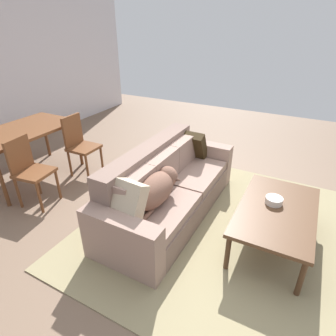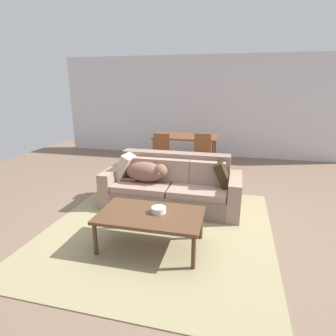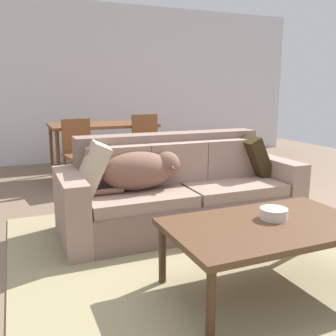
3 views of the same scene
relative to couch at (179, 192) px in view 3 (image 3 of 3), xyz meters
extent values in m
plane|color=#785F4B|center=(0.02, -0.33, -0.33)|extent=(10.00, 10.00, 0.00)
cube|color=silver|center=(0.02, 3.67, 1.02)|extent=(8.00, 0.12, 2.70)
cube|color=#968962|center=(0.00, -0.85, -0.32)|extent=(3.08, 3.23, 0.01)
cube|color=#7B6256|center=(0.00, -0.06, -0.17)|extent=(1.83, 0.87, 0.31)
cube|color=gray|center=(-0.45, -0.06, 0.03)|extent=(0.89, 0.82, 0.11)
cube|color=gray|center=(0.45, -0.07, 0.03)|extent=(0.89, 0.82, 0.11)
cube|color=#7B6256|center=(0.00, 0.24, 0.30)|extent=(1.82, 0.26, 0.44)
cube|color=gray|center=(-0.56, 0.06, 0.27)|extent=(0.56, 0.17, 0.37)
cube|color=gray|center=(0.00, 0.05, 0.27)|extent=(0.56, 0.17, 0.37)
cube|color=gray|center=(0.56, 0.05, 0.27)|extent=(0.56, 0.17, 0.37)
cube|color=gray|center=(-1.00, -0.05, -0.03)|extent=(0.20, 0.85, 0.59)
cube|color=gray|center=(1.00, -0.07, -0.03)|extent=(0.20, 0.85, 0.59)
ellipsoid|color=brown|center=(-0.44, -0.08, 0.25)|extent=(0.64, 0.33, 0.33)
sphere|color=brown|center=(-0.17, -0.10, 0.29)|extent=(0.23, 0.23, 0.23)
cone|color=brown|center=(-0.17, -0.20, 0.28)|extent=(0.10, 0.13, 0.10)
cylinder|color=brown|center=(-0.72, -0.14, 0.12)|extent=(0.29, 0.05, 0.05)
cube|color=tan|center=(-0.81, 0.05, 0.29)|extent=(0.37, 0.48, 0.47)
cube|color=#302411|center=(0.81, 0.03, 0.27)|extent=(0.31, 0.42, 0.43)
cube|color=#543621|center=(0.02, -1.28, 0.10)|extent=(1.25, 0.75, 0.04)
cylinder|color=#472E1C|center=(-0.56, -1.60, -0.12)|extent=(0.05, 0.05, 0.41)
cylinder|color=#472E1C|center=(-0.56, -0.95, -0.12)|extent=(0.05, 0.05, 0.41)
cylinder|color=#472E1C|center=(0.59, -0.95, -0.12)|extent=(0.05, 0.05, 0.41)
cylinder|color=silver|center=(0.11, -1.22, 0.16)|extent=(0.18, 0.18, 0.07)
cube|color=brown|center=(-0.18, 2.28, 0.43)|extent=(1.46, 0.87, 0.04)
cylinder|color=brown|center=(-0.86, 1.89, 0.04)|extent=(0.05, 0.05, 0.74)
cylinder|color=brown|center=(0.50, 1.89, 0.04)|extent=(0.05, 0.05, 0.74)
cylinder|color=brown|center=(-0.86, 2.66, 0.04)|extent=(0.05, 0.05, 0.74)
cylinder|color=brown|center=(0.50, 2.66, 0.04)|extent=(0.05, 0.05, 0.74)
cube|color=brown|center=(-0.61, 1.57, 0.12)|extent=(0.45, 0.45, 0.04)
cube|color=brown|center=(-0.64, 1.75, 0.36)|extent=(0.36, 0.09, 0.42)
cylinder|color=brown|center=(-0.76, 1.38, -0.11)|extent=(0.04, 0.04, 0.43)
cylinder|color=brown|center=(-0.42, 1.42, -0.11)|extent=(0.04, 0.04, 0.43)
cylinder|color=brown|center=(-0.80, 1.71, -0.11)|extent=(0.04, 0.04, 0.43)
cylinder|color=brown|center=(-0.47, 1.76, -0.11)|extent=(0.04, 0.04, 0.43)
cube|color=brown|center=(0.29, 1.57, 0.12)|extent=(0.41, 0.41, 0.04)
cube|color=brown|center=(0.28, 1.75, 0.37)|extent=(0.36, 0.04, 0.46)
cylinder|color=brown|center=(0.12, 1.40, -0.11)|extent=(0.04, 0.04, 0.43)
cylinder|color=brown|center=(0.46, 1.40, -0.11)|extent=(0.04, 0.04, 0.43)
cylinder|color=brown|center=(0.11, 1.74, -0.11)|extent=(0.04, 0.04, 0.43)
cylinder|color=brown|center=(0.45, 1.74, -0.11)|extent=(0.04, 0.04, 0.43)
camera|label=1|loc=(-2.56, -1.36, 1.82)|focal=29.84mm
camera|label=2|loc=(0.94, -4.21, 1.61)|focal=29.95mm
camera|label=3|loc=(-1.43, -3.10, 0.95)|focal=40.51mm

